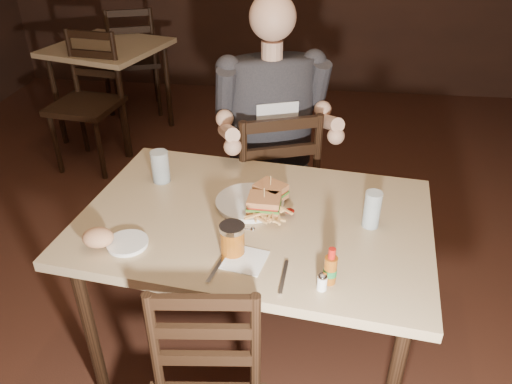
# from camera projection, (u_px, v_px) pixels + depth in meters

# --- Properties ---
(room_shell) EXTENTS (7.00, 7.00, 7.00)m
(room_shell) POSITION_uv_depth(u_px,v_px,m) (287.00, 51.00, 1.58)
(room_shell) COLOR black
(room_shell) RESTS_ON ground
(main_table) EXTENTS (1.42, 1.04, 0.77)m
(main_table) POSITION_uv_depth(u_px,v_px,m) (254.00, 232.00, 1.94)
(main_table) COLOR tan
(main_table) RESTS_ON ground
(bg_table) EXTENTS (0.99, 0.99, 0.77)m
(bg_table) POSITION_uv_depth(u_px,v_px,m) (109.00, 56.00, 3.98)
(bg_table) COLOR tan
(bg_table) RESTS_ON ground
(chair_far) EXTENTS (0.58, 0.61, 0.96)m
(chair_far) POSITION_uv_depth(u_px,v_px,m) (269.00, 187.00, 2.64)
(chair_far) COLOR black
(chair_far) RESTS_ON ground
(bg_chair_far) EXTENTS (0.59, 0.62, 0.97)m
(bg_chair_far) POSITION_uv_depth(u_px,v_px,m) (134.00, 60.00, 4.55)
(bg_chair_far) COLOR black
(bg_chair_far) RESTS_ON ground
(bg_chair_near) EXTENTS (0.51, 0.55, 0.97)m
(bg_chair_near) POSITION_uv_depth(u_px,v_px,m) (85.00, 105.00, 3.62)
(bg_chair_near) COLOR black
(bg_chair_near) RESTS_ON ground
(diner) EXTENTS (0.67, 0.60, 0.97)m
(diner) POSITION_uv_depth(u_px,v_px,m) (273.00, 102.00, 2.34)
(diner) COLOR #2C2A2F
(diner) RESTS_ON chair_far
(dinner_plate) EXTENTS (0.29, 0.29, 0.02)m
(dinner_plate) POSITION_uv_depth(u_px,v_px,m) (250.00, 203.00, 1.97)
(dinner_plate) COLOR white
(dinner_plate) RESTS_ON main_table
(sandwich_left) EXTENTS (0.15, 0.14, 0.10)m
(sandwich_left) POSITION_uv_depth(u_px,v_px,m) (271.00, 187.00, 1.96)
(sandwich_left) COLOR tan
(sandwich_left) RESTS_ON dinner_plate
(sandwich_right) EXTENTS (0.13, 0.11, 0.10)m
(sandwich_right) POSITION_uv_depth(u_px,v_px,m) (264.00, 199.00, 1.89)
(sandwich_right) COLOR tan
(sandwich_right) RESTS_ON dinner_plate
(fries_pile) EXTENTS (0.24, 0.18, 0.04)m
(fries_pile) POSITION_uv_depth(u_px,v_px,m) (272.00, 213.00, 1.86)
(fries_pile) COLOR #ECB161
(fries_pile) RESTS_ON dinner_plate
(ketchup_dollop) EXTENTS (0.04, 0.04, 0.01)m
(ketchup_dollop) POSITION_uv_depth(u_px,v_px,m) (289.00, 211.00, 1.90)
(ketchup_dollop) COLOR maroon
(ketchup_dollop) RESTS_ON dinner_plate
(glass_left) EXTENTS (0.08, 0.08, 0.14)m
(glass_left) POSITION_uv_depth(u_px,v_px,m) (160.00, 167.00, 2.10)
(glass_left) COLOR silver
(glass_left) RESTS_ON main_table
(glass_right) EXTENTS (0.07, 0.07, 0.14)m
(glass_right) POSITION_uv_depth(u_px,v_px,m) (372.00, 209.00, 1.82)
(glass_right) COLOR silver
(glass_right) RESTS_ON main_table
(hot_sauce) EXTENTS (0.05, 0.05, 0.13)m
(hot_sauce) POSITION_uv_depth(u_px,v_px,m) (331.00, 266.00, 1.56)
(hot_sauce) COLOR brown
(hot_sauce) RESTS_ON main_table
(salt_shaker) EXTENTS (0.04, 0.04, 0.06)m
(salt_shaker) POSITION_uv_depth(u_px,v_px,m) (322.00, 282.00, 1.55)
(salt_shaker) COLOR white
(salt_shaker) RESTS_ON main_table
(syrup_dispenser) EXTENTS (0.10, 0.10, 0.11)m
(syrup_dispenser) POSITION_uv_depth(u_px,v_px,m) (232.00, 239.00, 1.69)
(syrup_dispenser) COLOR brown
(syrup_dispenser) RESTS_ON main_table
(napkin) EXTENTS (0.17, 0.17, 0.00)m
(napkin) POSITION_uv_depth(u_px,v_px,m) (243.00, 259.00, 1.68)
(napkin) COLOR white
(napkin) RESTS_ON main_table
(knife) EXTENTS (0.06, 0.20, 0.00)m
(knife) POSITION_uv_depth(u_px,v_px,m) (220.00, 263.00, 1.66)
(knife) COLOR silver
(knife) RESTS_ON napkin
(fork) EXTENTS (0.02, 0.16, 0.01)m
(fork) POSITION_uv_depth(u_px,v_px,m) (284.00, 277.00, 1.60)
(fork) COLOR silver
(fork) RESTS_ON napkin
(side_plate) EXTENTS (0.16, 0.16, 0.01)m
(side_plate) POSITION_uv_depth(u_px,v_px,m) (128.00, 244.00, 1.75)
(side_plate) COLOR white
(side_plate) RESTS_ON main_table
(bread_roll) EXTENTS (0.12, 0.10, 0.07)m
(bread_roll) POSITION_uv_depth(u_px,v_px,m) (98.00, 237.00, 1.72)
(bread_roll) COLOR tan
(bread_roll) RESTS_ON side_plate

